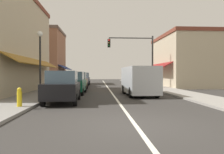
{
  "coord_description": "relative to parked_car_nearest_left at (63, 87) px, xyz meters",
  "views": [
    {
      "loc": [
        -1.18,
        -6.76,
        1.61
      ],
      "look_at": [
        0.19,
        14.07,
        1.3
      ],
      "focal_mm": 35.02,
      "sensor_mm": 36.0,
      "label": 1
    }
  ],
  "objects": [
    {
      "name": "ground_plane",
      "position": [
        3.13,
        12.48,
        -0.88
      ],
      "size": [
        80.0,
        80.0,
        0.0
      ],
      "primitive_type": "plane",
      "color": "#33302D"
    },
    {
      "name": "parked_car_far_left",
      "position": [
        -0.1,
        14.96,
        0.0
      ],
      "size": [
        1.85,
        4.13,
        1.77
      ],
      "rotation": [
        0.0,
        0.0,
        0.02
      ],
      "color": "navy",
      "rests_on": "ground"
    },
    {
      "name": "parked_car_second_left",
      "position": [
        0.05,
        5.22,
        0.0
      ],
      "size": [
        1.85,
        4.14,
        1.77
      ],
      "rotation": [
        0.0,
        0.0,
        -0.02
      ],
      "color": "#0F4C33",
      "rests_on": "ground"
    },
    {
      "name": "sidewalk_right",
      "position": [
        8.63,
        12.48,
        -0.82
      ],
      "size": [
        2.6,
        56.0,
        0.12
      ],
      "primitive_type": "cube",
      "color": "gray",
      "rests_on": "ground"
    },
    {
      "name": "lane_center_stripe",
      "position": [
        3.13,
        12.48,
        -0.88
      ],
      "size": [
        0.14,
        52.0,
        0.01
      ],
      "primitive_type": "cube",
      "color": "silver",
      "rests_on": "ground"
    },
    {
      "name": "storefront_right_block",
      "position": [
        12.85,
        14.48,
        2.34
      ],
      "size": [
        7.18,
        10.2,
        6.42
      ],
      "color": "#BCAD8E",
      "rests_on": "ground"
    },
    {
      "name": "sidewalk_left",
      "position": [
        -2.37,
        12.48,
        -0.82
      ],
      "size": [
        2.6,
        56.0,
        0.12
      ],
      "primitive_type": "cube",
      "color": "gray",
      "rests_on": "ground"
    },
    {
      "name": "fire_hydrant",
      "position": [
        -1.61,
        -2.11,
        -0.33
      ],
      "size": [
        0.22,
        0.22,
        0.87
      ],
      "color": "gold",
      "rests_on": "ground"
    },
    {
      "name": "storefront_far_left",
      "position": [
        -6.18,
        22.48,
        3.32
      ],
      "size": [
        6.34,
        8.2,
        8.38
      ],
      "color": "#8E5B42",
      "rests_on": "ground"
    },
    {
      "name": "parked_car_nearest_left",
      "position": [
        0.0,
        0.0,
        0.0
      ],
      "size": [
        1.87,
        4.14,
        1.77
      ],
      "rotation": [
        0.0,
        0.0,
        0.03
      ],
      "color": "black",
      "rests_on": "ground"
    },
    {
      "name": "street_lamp_left_near",
      "position": [
        -1.76,
        2.09,
        2.1
      ],
      "size": [
        0.36,
        0.36,
        4.37
      ],
      "color": "black",
      "rests_on": "ground"
    },
    {
      "name": "parked_car_distant_left",
      "position": [
        -0.08,
        19.51,
        0.0
      ],
      "size": [
        1.82,
        4.12,
        1.77
      ],
      "rotation": [
        0.0,
        0.0,
        0.01
      ],
      "color": "#4C5156",
      "rests_on": "ground"
    },
    {
      "name": "traffic_signal_mast_arm",
      "position": [
        6.21,
        11.17,
        3.04
      ],
      "size": [
        5.02,
        0.5,
        5.74
      ],
      "color": "#333333",
      "rests_on": "ground"
    },
    {
      "name": "van_in_lane",
      "position": [
        5.0,
        3.73,
        0.27
      ],
      "size": [
        2.11,
        5.23,
        2.12
      ],
      "rotation": [
        0.0,
        0.0,
        0.03
      ],
      "color": "#B2B7BC",
      "rests_on": "ground"
    },
    {
      "name": "parked_car_third_left",
      "position": [
        0.02,
        9.37,
        0.0
      ],
      "size": [
        1.82,
        4.12,
        1.77
      ],
      "rotation": [
        0.0,
        0.0,
        0.01
      ],
      "color": "brown",
      "rests_on": "ground"
    }
  ]
}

